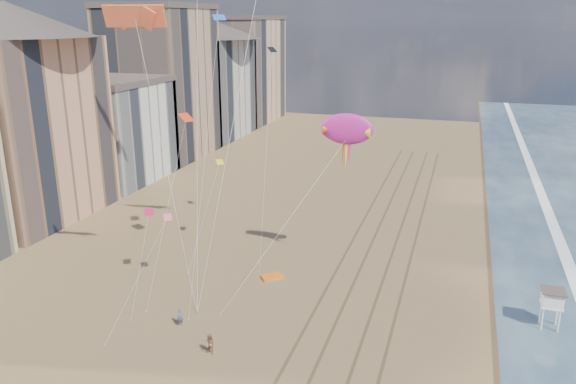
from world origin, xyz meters
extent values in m
plane|color=#42301E|center=(19.00, 40.00, 0.00)|extent=(260.00, 260.00, 0.00)
plane|color=white|center=(23.20, 40.00, 0.00)|extent=(260.00, 260.00, 0.00)
cube|color=brown|center=(-1.20, 30.00, 0.01)|extent=(0.28, 120.00, 0.01)
cube|color=brown|center=(1.20, 30.00, 0.01)|extent=(0.28, 120.00, 0.01)
cube|color=brown|center=(4.00, 30.00, 0.01)|extent=(0.28, 120.00, 0.01)
cube|color=brown|center=(6.20, 30.00, 0.01)|extent=(0.28, 120.00, 0.01)
cube|color=tan|center=(-45.50, 34.00, 12.00)|extent=(15.00, 20.00, 24.00)
cone|color=#473D38|center=(-45.50, 34.00, 26.20)|extent=(31.11, 31.11, 4.40)
cube|color=silver|center=(-45.00, 54.00, 8.00)|extent=(14.00, 18.00, 16.00)
cube|color=#473D38|center=(-45.00, 54.00, 16.50)|extent=(14.28, 18.36, 1.00)
cube|color=tan|center=(-46.00, 72.00, 14.00)|extent=(16.00, 20.00, 28.00)
cube|color=#473D38|center=(-46.00, 72.00, 28.50)|extent=(16.32, 20.40, 1.00)
cube|color=#BCB2A3|center=(-45.50, 92.00, 11.00)|extent=(15.00, 22.00, 22.00)
cone|color=#473D38|center=(-45.50, 92.00, 24.20)|extent=(34.22, 34.22, 4.40)
cube|color=tan|center=(-46.00, 114.00, 13.00)|extent=(16.00, 24.00, 26.00)
cube|color=#473D38|center=(-46.00, 114.00, 26.50)|extent=(16.32, 24.48, 1.00)
cylinder|color=silver|center=(18.72, 22.78, 1.01)|extent=(0.13, 0.13, 2.01)
cylinder|color=silver|center=(20.06, 22.78, 1.01)|extent=(0.13, 0.13, 2.01)
cylinder|color=silver|center=(18.72, 24.12, 1.01)|extent=(0.13, 0.13, 2.01)
cylinder|color=silver|center=(20.06, 24.12, 1.01)|extent=(0.13, 0.13, 2.01)
cube|color=silver|center=(19.39, 23.45, 2.18)|extent=(1.79, 1.79, 0.13)
cube|color=silver|center=(19.39, 23.45, 2.85)|extent=(1.68, 1.68, 1.23)
cube|color=#473D38|center=(19.39, 23.45, 3.58)|extent=(2.01, 2.01, 0.11)
cube|color=orange|center=(-7.31, 25.46, 0.13)|extent=(2.69, 2.61, 0.26)
ellipsoid|color=#B91C85|center=(-0.49, 29.04, 15.70)|extent=(4.88, 0.91, 2.90)
cone|color=red|center=(-2.24, 29.04, 15.48)|extent=(1.31, 1.09, 1.09)
cone|color=yellow|center=(1.25, 29.04, 15.48)|extent=(1.31, 1.09, 1.09)
cylinder|color=silver|center=(-4.92, 22.87, 7.30)|extent=(0.03, 0.03, 21.08)
imported|color=#515769|center=(-11.93, 13.87, 0.82)|extent=(0.71, 0.69, 1.64)
imported|color=#8F5A48|center=(-7.50, 10.59, 0.89)|extent=(1.00, 0.86, 1.77)
cube|color=#F26035|center=(-15.93, 16.59, 26.43)|extent=(5.28, 1.74, 1.80)
plane|color=black|center=(-10.10, 34.13, 23.01)|extent=(1.39, 1.40, 0.53)
plane|color=yellow|center=(-14.99, 30.11, 10.94)|extent=(1.35, 1.34, 0.40)
plane|color=#D51444|center=(-18.43, 20.45, 7.86)|extent=(1.50, 1.47, 0.44)
plane|color=red|center=(-16.77, 26.14, 16.49)|extent=(1.94, 2.01, 0.73)
plane|color=blue|center=(-11.64, 23.86, 26.35)|extent=(1.95, 1.92, 0.51)
plane|color=#F8607E|center=(-16.42, 20.49, 7.54)|extent=(1.40, 1.38, 0.43)
camera|label=1|loc=(10.58, -25.54, 26.25)|focal=35.00mm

